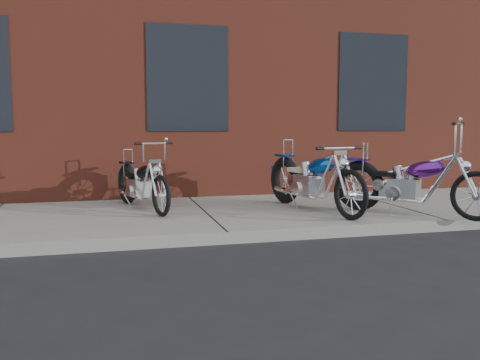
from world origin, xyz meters
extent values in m
plane|color=#232226|center=(0.00, 0.00, 0.00)|extent=(120.00, 120.00, 0.00)
cube|color=slate|center=(0.00, 1.50, 0.07)|extent=(22.00, 3.00, 0.15)
cube|color=brown|center=(0.00, 8.00, 4.00)|extent=(22.00, 10.00, 8.00)
torus|color=black|center=(2.34, 0.93, 0.52)|extent=(0.59, 0.65, 0.73)
cube|color=#ABADB1|center=(2.77, 0.44, 0.51)|extent=(0.48, 0.49, 0.31)
ellipsoid|color=#601987|center=(2.96, 0.22, 0.80)|extent=(0.57, 0.60, 0.31)
cube|color=black|center=(2.59, 0.64, 0.71)|extent=(0.37, 0.38, 0.06)
cylinder|color=white|center=(3.31, -0.18, 0.75)|extent=(0.23, 0.25, 0.55)
cylinder|color=white|center=(3.23, -0.08, 1.42)|extent=(0.44, 0.39, 0.03)
cylinder|color=white|center=(2.39, 0.87, 0.90)|extent=(0.03, 0.03, 0.49)
cylinder|color=white|center=(2.71, 0.69, 0.37)|extent=(0.64, 0.72, 0.05)
torus|color=black|center=(1.43, 1.78, 0.53)|extent=(0.30, 0.77, 0.75)
torus|color=black|center=(1.78, 0.18, 0.49)|extent=(0.22, 0.68, 0.68)
cube|color=#ABADB1|center=(1.57, 1.13, 0.52)|extent=(0.37, 0.47, 0.31)
ellipsoid|color=blue|center=(1.63, 0.84, 0.82)|extent=(0.39, 0.62, 0.32)
cube|color=beige|center=(1.51, 1.39, 0.72)|extent=(0.31, 0.34, 0.06)
cylinder|color=white|center=(1.75, 0.31, 0.76)|extent=(0.11, 0.30, 0.56)
cylinder|color=white|center=(1.72, 0.44, 1.10)|extent=(0.57, 0.15, 0.03)
cylinder|color=white|center=(1.44, 1.70, 0.92)|extent=(0.03, 0.03, 0.50)
cylinder|color=white|center=(1.64, 1.38, 0.38)|extent=(0.25, 0.93, 0.05)
torus|color=black|center=(-1.03, 2.43, 0.47)|extent=(0.31, 0.65, 0.64)
torus|color=black|center=(-0.62, 1.09, 0.44)|extent=(0.23, 0.57, 0.58)
cube|color=#ABADB1|center=(-0.86, 1.88, 0.46)|extent=(0.34, 0.41, 0.27)
ellipsoid|color=black|center=(-0.79, 1.64, 0.72)|extent=(0.36, 0.54, 0.27)
cube|color=black|center=(-0.93, 2.10, 0.64)|extent=(0.28, 0.30, 0.05)
cylinder|color=white|center=(-0.65, 1.20, 0.67)|extent=(0.11, 0.26, 0.48)
cylinder|color=white|center=(-0.68, 1.30, 1.15)|extent=(0.48, 0.17, 0.03)
cylinder|color=white|center=(-1.01, 2.36, 0.81)|extent=(0.02, 0.02, 0.43)
cylinder|color=white|center=(-0.82, 2.10, 0.35)|extent=(0.28, 0.78, 0.04)
camera|label=1|loc=(-1.32, -5.73, 1.40)|focal=38.00mm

